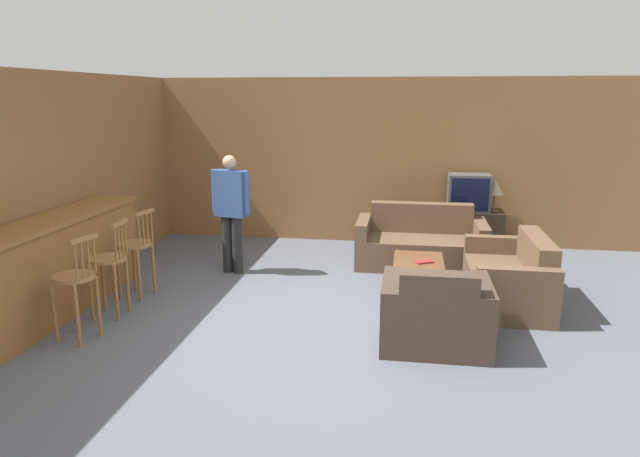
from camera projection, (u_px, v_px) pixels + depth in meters
The scene contains 16 objects.
ground_plane at pixel (323, 329), 5.82m from camera, with size 24.00×24.00×0.00m, color #565B66.
wall_back at pixel (358, 161), 9.07m from camera, with size 9.40×0.08×2.60m.
wall_left at pixel (89, 177), 7.30m from camera, with size 0.08×8.69×2.60m.
bar_counter at pixel (56, 266), 6.12m from camera, with size 0.55×2.81×1.06m.
bar_chair_near at pixel (76, 284), 5.45m from camera, with size 0.47×0.47×1.04m.
bar_chair_mid at pixel (109, 265), 6.05m from camera, with size 0.42×0.42×1.04m.
bar_chair_far at pixel (136, 250), 6.64m from camera, with size 0.46×0.46×1.04m.
couch_far at pixel (421, 244), 7.95m from camera, with size 1.76×0.91×0.83m.
armchair_near at pixel (436, 316), 5.36m from camera, with size 1.01×0.86×0.81m.
loveseat_right at pixel (511, 279), 6.46m from camera, with size 0.83×1.51×0.80m.
coffee_table at pixel (419, 267), 6.73m from camera, with size 0.59×1.09×0.39m.
tv_unit at pixel (466, 230), 8.72m from camera, with size 1.06×0.50×0.62m.
tv at pixel (469, 192), 8.58m from camera, with size 0.62×0.42×0.56m.
book_on_table at pixel (424, 262), 6.73m from camera, with size 0.24×0.20×0.02m.
table_lamp at pixel (495, 188), 8.51m from camera, with size 0.27×0.27×0.47m.
person_by_window at pixel (231, 208), 7.48m from camera, with size 0.55×0.28×1.57m.
Camera 1 is at (0.81, -5.37, 2.32)m, focal length 32.00 mm.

